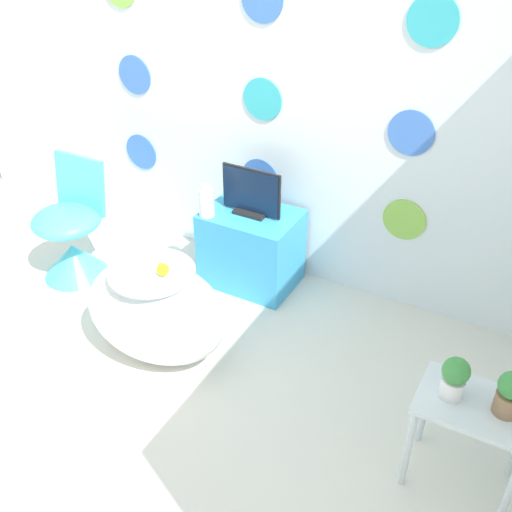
{
  "coord_description": "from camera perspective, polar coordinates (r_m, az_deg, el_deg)",
  "views": [
    {
      "loc": [
        1.64,
        -1.04,
        2.3
      ],
      "look_at": [
        0.54,
        0.95,
        0.8
      ],
      "focal_mm": 42.0,
      "sensor_mm": 36.0,
      "label": 1
    }
  ],
  "objects": [
    {
      "name": "bathtub",
      "position": [
        3.28,
        -9.47,
        -5.13
      ],
      "size": [
        0.82,
        0.55,
        0.55
      ],
      "color": "white",
      "rests_on": "ground_plane"
    },
    {
      "name": "tv",
      "position": [
        3.6,
        -0.47,
        5.91
      ],
      "size": [
        0.39,
        0.12,
        0.3
      ],
      "color": "black",
      "rests_on": "tv_cabinet"
    },
    {
      "name": "potted_plant_left",
      "position": [
        2.56,
        18.4,
        -10.89
      ],
      "size": [
        0.11,
        0.11,
        0.19
      ],
      "color": "white",
      "rests_on": "side_table"
    },
    {
      "name": "tv_cabinet",
      "position": [
        3.79,
        -0.45,
        0.77
      ],
      "size": [
        0.58,
        0.42,
        0.5
      ],
      "color": "#389ED6",
      "rests_on": "ground_plane"
    },
    {
      "name": "wall_back_dotted",
      "position": [
        3.59,
        0.49,
        17.32
      ],
      "size": [
        5.02,
        0.05,
        2.6
      ],
      "color": "white",
      "rests_on": "ground_plane"
    },
    {
      "name": "potted_plant_right",
      "position": [
        2.56,
        23.06,
        -11.92
      ],
      "size": [
        0.11,
        0.11,
        0.2
      ],
      "color": "#8C6B4C",
      "rests_on": "side_table"
    },
    {
      "name": "rubber_duck",
      "position": [
        3.05,
        -8.89,
        -1.22
      ],
      "size": [
        0.06,
        0.07,
        0.08
      ],
      "color": "yellow",
      "rests_on": "bathtub"
    },
    {
      "name": "vase",
      "position": [
        3.61,
        -4.74,
        5.17
      ],
      "size": [
        0.1,
        0.1,
        0.21
      ],
      "color": "white",
      "rests_on": "tv_cabinet"
    },
    {
      "name": "side_table",
      "position": [
        2.7,
        19.88,
        -14.42
      ],
      "size": [
        0.46,
        0.32,
        0.48
      ],
      "color": "silver",
      "rests_on": "ground_plane"
    },
    {
      "name": "chair",
      "position": [
        4.03,
        -17.14,
        1.53
      ],
      "size": [
        0.44,
        0.44,
        0.78
      ],
      "color": "#4CC6DB",
      "rests_on": "ground_plane"
    },
    {
      "name": "ground_plane",
      "position": [
        3.01,
        -19.18,
        -18.99
      ],
      "size": [
        12.0,
        12.0,
        0.0
      ],
      "primitive_type": "plane",
      "color": "silver"
    }
  ]
}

